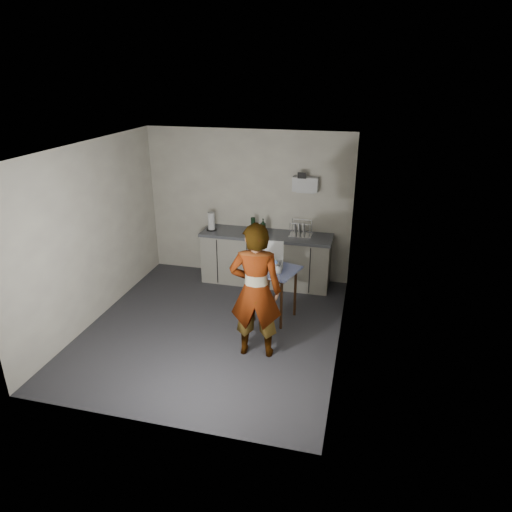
% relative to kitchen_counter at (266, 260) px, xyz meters
% --- Properties ---
extents(ground, '(4.00, 4.00, 0.00)m').
position_rel_kitchen_counter_xyz_m(ground, '(-0.40, -1.70, -0.43)').
color(ground, '#2D2D33').
rests_on(ground, ground).
extents(wall_back, '(3.60, 0.02, 2.60)m').
position_rel_kitchen_counter_xyz_m(wall_back, '(-0.40, 0.29, 0.87)').
color(wall_back, '#BEB6A6').
rests_on(wall_back, ground).
extents(wall_right, '(0.02, 4.00, 2.60)m').
position_rel_kitchen_counter_xyz_m(wall_right, '(1.39, -1.70, 0.87)').
color(wall_right, '#BEB6A6').
rests_on(wall_right, ground).
extents(wall_left, '(0.02, 4.00, 2.60)m').
position_rel_kitchen_counter_xyz_m(wall_left, '(-2.19, -1.70, 0.87)').
color(wall_left, '#BEB6A6').
rests_on(wall_left, ground).
extents(ceiling, '(3.60, 4.00, 0.01)m').
position_rel_kitchen_counter_xyz_m(ceiling, '(-0.40, -1.70, 2.17)').
color(ceiling, silver).
rests_on(ceiling, wall_back).
extents(kitchen_counter, '(2.24, 0.62, 0.91)m').
position_rel_kitchen_counter_xyz_m(kitchen_counter, '(0.00, 0.00, 0.00)').
color(kitchen_counter, black).
rests_on(kitchen_counter, ground).
extents(wall_shelf, '(0.42, 0.18, 0.37)m').
position_rel_kitchen_counter_xyz_m(wall_shelf, '(0.60, 0.22, 1.32)').
color(wall_shelf, silver).
rests_on(wall_shelf, ground).
extents(side_table, '(0.77, 0.77, 0.81)m').
position_rel_kitchen_counter_xyz_m(side_table, '(0.40, -1.19, 0.28)').
color(side_table, '#3E1C0E').
rests_on(side_table, ground).
extents(standing_man, '(0.71, 0.52, 1.82)m').
position_rel_kitchen_counter_xyz_m(standing_man, '(0.35, -2.15, 0.48)').
color(standing_man, '#B2A593').
rests_on(standing_man, ground).
extents(soap_bottle, '(0.14, 0.14, 0.28)m').
position_rel_kitchen_counter_xyz_m(soap_bottle, '(-0.04, -0.08, 0.63)').
color(soap_bottle, black).
rests_on(soap_bottle, kitchen_counter).
extents(soda_can, '(0.06, 0.06, 0.12)m').
position_rel_kitchen_counter_xyz_m(soda_can, '(-0.08, -0.03, 0.54)').
color(soda_can, red).
rests_on(soda_can, kitchen_counter).
extents(dark_bottle, '(0.08, 0.08, 0.26)m').
position_rel_kitchen_counter_xyz_m(dark_bottle, '(-0.24, 0.02, 0.61)').
color(dark_bottle, black).
rests_on(dark_bottle, kitchen_counter).
extents(paper_towel, '(0.18, 0.18, 0.32)m').
position_rel_kitchen_counter_xyz_m(paper_towel, '(-0.97, -0.04, 0.63)').
color(paper_towel, black).
rests_on(paper_towel, kitchen_counter).
extents(dish_rack, '(0.37, 0.27, 0.26)m').
position_rel_kitchen_counter_xyz_m(dish_rack, '(0.57, 0.04, 0.54)').
color(dish_rack, silver).
rests_on(dish_rack, kitchen_counter).
extents(bakery_box, '(0.30, 0.31, 0.39)m').
position_rel_kitchen_counter_xyz_m(bakery_box, '(0.36, -1.20, 0.47)').
color(bakery_box, silver).
rests_on(bakery_box, side_table).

